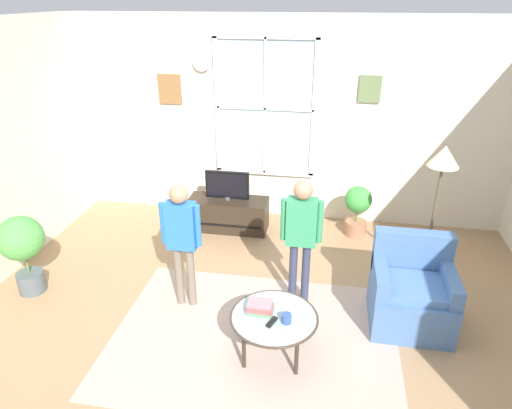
% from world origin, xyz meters
% --- Properties ---
extents(ground_plane, '(6.56, 5.89, 0.02)m').
position_xyz_m(ground_plane, '(0.00, 0.00, -0.01)').
color(ground_plane, '#9E7A56').
extents(back_wall, '(5.96, 0.17, 2.77)m').
position_xyz_m(back_wall, '(-0.01, 2.70, 1.40)').
color(back_wall, beige).
rests_on(back_wall, ground_plane).
extents(area_rug, '(2.69, 1.99, 0.01)m').
position_xyz_m(area_rug, '(0.02, -0.04, 0.00)').
color(area_rug, tan).
rests_on(area_rug, ground_plane).
extents(tv_stand, '(1.08, 0.44, 0.44)m').
position_xyz_m(tv_stand, '(-0.72, 2.08, 0.22)').
color(tv_stand, '#2D2319').
rests_on(tv_stand, ground_plane).
extents(television, '(0.59, 0.08, 0.41)m').
position_xyz_m(television, '(-0.72, 2.08, 0.66)').
color(television, '#4C4C4C').
rests_on(television, tv_stand).
extents(armchair, '(0.76, 0.74, 0.87)m').
position_xyz_m(armchair, '(1.49, 0.48, 0.33)').
color(armchair, '#476B9E').
rests_on(armchair, ground_plane).
extents(coffee_table, '(0.79, 0.79, 0.41)m').
position_xyz_m(coffee_table, '(0.22, -0.19, 0.38)').
color(coffee_table, '#99B2B7').
rests_on(coffee_table, ground_plane).
extents(book_stack, '(0.24, 0.19, 0.10)m').
position_xyz_m(book_stack, '(0.09, -0.14, 0.45)').
color(book_stack, '#5DB955').
rests_on(book_stack, coffee_table).
extents(cup, '(0.09, 0.09, 0.08)m').
position_xyz_m(cup, '(0.34, -0.25, 0.45)').
color(cup, '#334C8C').
rests_on(cup, coffee_table).
extents(remote_near_books, '(0.09, 0.14, 0.02)m').
position_xyz_m(remote_near_books, '(0.22, -0.28, 0.42)').
color(remote_near_books, black).
rests_on(remote_near_books, coffee_table).
extents(person_blue_shirt, '(0.41, 0.19, 1.36)m').
position_xyz_m(person_blue_shirt, '(-0.78, 0.36, 0.85)').
color(person_blue_shirt, '#726656').
rests_on(person_blue_shirt, ground_plane).
extents(person_green_shirt, '(0.42, 0.19, 1.38)m').
position_xyz_m(person_green_shirt, '(0.38, 0.61, 0.87)').
color(person_green_shirt, '#333851').
rests_on(person_green_shirt, ground_plane).
extents(potted_plant_by_window, '(0.36, 0.36, 0.70)m').
position_xyz_m(potted_plant_by_window, '(1.02, 2.20, 0.41)').
color(potted_plant_by_window, '#9E6B4C').
rests_on(potted_plant_by_window, ground_plane).
extents(potted_plant_corner, '(0.48, 0.48, 0.90)m').
position_xyz_m(potted_plant_corner, '(-2.53, 0.28, 0.58)').
color(potted_plant_corner, '#4C565B').
rests_on(potted_plant_corner, ground_plane).
extents(floor_lamp, '(0.32, 0.32, 1.60)m').
position_xyz_m(floor_lamp, '(1.75, 1.27, 1.33)').
color(floor_lamp, black).
rests_on(floor_lamp, ground_plane).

